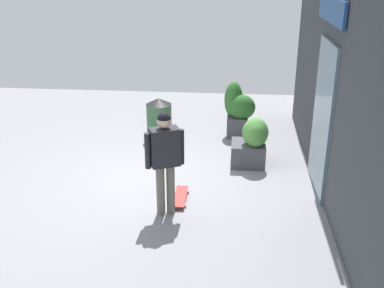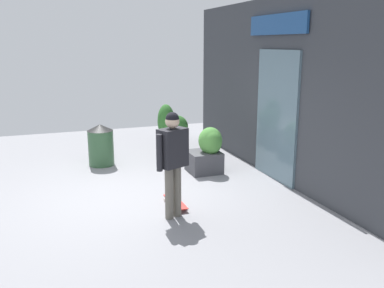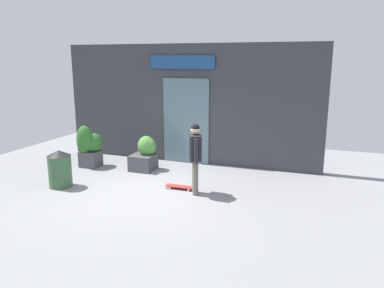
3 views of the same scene
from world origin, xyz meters
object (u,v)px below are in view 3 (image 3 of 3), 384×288
object	(u,v)px
planter_box_left	(145,153)
planter_box_right	(89,145)
skateboard	(181,187)
trash_bin	(60,168)
skateboarder	(195,152)

from	to	relation	value
planter_box_left	planter_box_right	size ratio (longest dim) A/B	0.78
skateboard	planter_box_right	distance (m)	3.35
trash_bin	skateboarder	bearing A→B (deg)	11.13
skateboard	trash_bin	xyz separation A→B (m)	(-2.82, -0.81, 0.40)
skateboarder	trash_bin	world-z (taller)	skateboarder
skateboard	trash_bin	size ratio (longest dim) A/B	0.82
skateboard	skateboarder	bearing A→B (deg)	157.70
skateboard	trash_bin	world-z (taller)	trash_bin
skateboarder	skateboard	distance (m)	1.05
skateboarder	planter_box_right	distance (m)	3.78
skateboard	planter_box_left	distance (m)	1.98
planter_box_left	trash_bin	xyz separation A→B (m)	(-1.30, -2.00, -0.01)
planter_box_left	skateboarder	bearing A→B (deg)	-34.84
skateboarder	skateboard	world-z (taller)	skateboarder
skateboard	trash_bin	distance (m)	2.96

